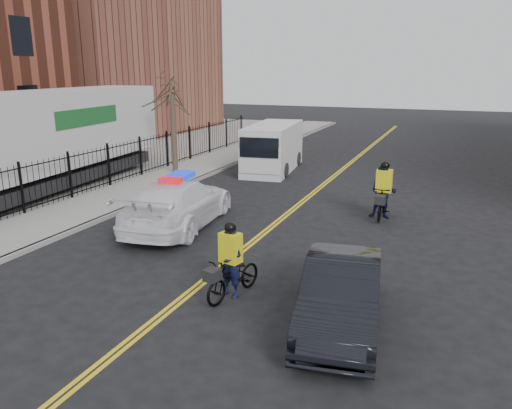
{
  "coord_description": "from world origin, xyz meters",
  "views": [
    {
      "loc": [
        5.83,
        -11.79,
        5.39
      ],
      "look_at": [
        0.17,
        2.02,
        1.3
      ],
      "focal_mm": 35.0,
      "sensor_mm": 36.0,
      "label": 1
    }
  ],
  "objects_px": {
    "semi_trailer": "(46,136)",
    "cargo_van": "(272,148)",
    "dark_sedan": "(341,293)",
    "cyclist_near": "(231,271)",
    "police_cruiser": "(178,203)",
    "cyclist_far": "(383,196)"
  },
  "relations": [
    {
      "from": "semi_trailer",
      "to": "cyclist_near",
      "type": "xyz_separation_m",
      "value": [
        12.01,
        -6.59,
        -1.87
      ]
    },
    {
      "from": "semi_trailer",
      "to": "dark_sedan",
      "type": "bearing_deg",
      "value": -29.85
    },
    {
      "from": "cargo_van",
      "to": "police_cruiser",
      "type": "bearing_deg",
      "value": -94.54
    },
    {
      "from": "police_cruiser",
      "to": "dark_sedan",
      "type": "xyz_separation_m",
      "value": [
        6.83,
        -4.73,
        -0.11
      ]
    },
    {
      "from": "cargo_van",
      "to": "cyclist_far",
      "type": "height_order",
      "value": "cargo_van"
    },
    {
      "from": "police_cruiser",
      "to": "cargo_van",
      "type": "bearing_deg",
      "value": -94.99
    },
    {
      "from": "semi_trailer",
      "to": "cyclist_far",
      "type": "height_order",
      "value": "semi_trailer"
    },
    {
      "from": "semi_trailer",
      "to": "police_cruiser",
      "type": "bearing_deg",
      "value": -20.32
    },
    {
      "from": "cargo_van",
      "to": "cyclist_near",
      "type": "xyz_separation_m",
      "value": [
        4.49,
        -14.89,
        -0.55
      ]
    },
    {
      "from": "police_cruiser",
      "to": "semi_trailer",
      "type": "relative_size",
      "value": 0.42
    },
    {
      "from": "semi_trailer",
      "to": "cyclist_far",
      "type": "relative_size",
      "value": 6.74
    },
    {
      "from": "cargo_van",
      "to": "semi_trailer",
      "type": "bearing_deg",
      "value": -139.13
    },
    {
      "from": "semi_trailer",
      "to": "cargo_van",
      "type": "bearing_deg",
      "value": 43.22
    },
    {
      "from": "police_cruiser",
      "to": "cargo_van",
      "type": "distance_m",
      "value": 10.56
    },
    {
      "from": "cyclist_far",
      "to": "cargo_van",
      "type": "bearing_deg",
      "value": 134.21
    },
    {
      "from": "cargo_van",
      "to": "dark_sedan",
      "type": "bearing_deg",
      "value": -71.5
    },
    {
      "from": "cargo_van",
      "to": "cyclist_far",
      "type": "relative_size",
      "value": 2.86
    },
    {
      "from": "police_cruiser",
      "to": "semi_trailer",
      "type": "bearing_deg",
      "value": -23.11
    },
    {
      "from": "semi_trailer",
      "to": "cyclist_near",
      "type": "relative_size",
      "value": 7.09
    },
    {
      "from": "dark_sedan",
      "to": "semi_trailer",
      "type": "relative_size",
      "value": 0.31
    },
    {
      "from": "police_cruiser",
      "to": "cyclist_far",
      "type": "relative_size",
      "value": 2.85
    },
    {
      "from": "dark_sedan",
      "to": "cyclist_near",
      "type": "distance_m",
      "value": 2.81
    }
  ]
}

